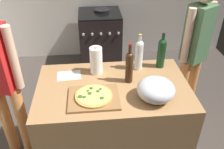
{
  "coord_description": "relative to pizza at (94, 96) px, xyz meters",
  "views": [
    {
      "loc": [
        -0.27,
        -0.9,
        2.15
      ],
      "look_at": [
        -0.1,
        0.86,
        0.97
      ],
      "focal_mm": 39.04,
      "sensor_mm": 36.0,
      "label": 1
    }
  ],
  "objects": [
    {
      "name": "counter",
      "position": [
        0.17,
        0.16,
        -0.49
      ],
      "size": [
        1.3,
        0.8,
        0.92
      ],
      "primitive_type": "cube",
      "color": "#9E7247",
      "rests_on": "ground_plane"
    },
    {
      "name": "wine_bottle_dark",
      "position": [
        0.31,
        0.21,
        0.13
      ],
      "size": [
        0.07,
        0.07,
        0.36
      ],
      "color": "#331E0F",
      "rests_on": "counter"
    },
    {
      "name": "stove",
      "position": [
        0.16,
        2.1,
        -0.51
      ],
      "size": [
        0.64,
        0.63,
        0.93
      ],
      "color": "black",
      "rests_on": "ground_plane"
    },
    {
      "name": "wine_bottle_clear",
      "position": [
        0.43,
        0.41,
        0.13
      ],
      "size": [
        0.07,
        0.07,
        0.35
      ],
      "color": "silver",
      "rests_on": "counter"
    },
    {
      "name": "recipe_sheet",
      "position": [
        -0.21,
        0.35,
        -0.03
      ],
      "size": [
        0.22,
        0.16,
        0.0
      ],
      "primitive_type": "cube",
      "rotation": [
        0.0,
        0.0,
        0.07
      ],
      "color": "white",
      "rests_on": "counter"
    },
    {
      "name": "pizza",
      "position": [
        0.0,
        0.0,
        0.0
      ],
      "size": [
        0.29,
        0.29,
        0.03
      ],
      "color": "tan",
      "rests_on": "cutting_board"
    },
    {
      "name": "wine_bottle_green",
      "position": [
        0.65,
        0.43,
        0.13
      ],
      "size": [
        0.08,
        0.08,
        0.34
      ],
      "color": "#143819",
      "rests_on": "counter"
    },
    {
      "name": "person_in_stripes",
      "position": [
        -0.8,
        0.36,
        -0.01
      ],
      "size": [
        0.38,
        0.24,
        1.64
      ],
      "color": "#D88C4C",
      "rests_on": "ground_plane"
    },
    {
      "name": "paper_towel_roll",
      "position": [
        0.04,
        0.38,
        0.09
      ],
      "size": [
        0.11,
        0.11,
        0.25
      ],
      "color": "white",
      "rests_on": "counter"
    },
    {
      "name": "ground_plane",
      "position": [
        0.27,
        0.92,
        -0.96
      ],
      "size": [
        4.21,
        3.65,
        0.02
      ],
      "primitive_type": "cube",
      "color": "#3F3833"
    },
    {
      "name": "person_in_red",
      "position": [
        1.1,
        0.72,
        -0.01
      ],
      "size": [
        0.35,
        0.29,
        1.63
      ],
      "color": "#D88C4C",
      "rests_on": "ground_plane"
    },
    {
      "name": "mixing_bowl",
      "position": [
        0.48,
        -0.05,
        0.06
      ],
      "size": [
        0.3,
        0.3,
        0.18
      ],
      "color": "#B2B2B7",
      "rests_on": "counter"
    },
    {
      "name": "cutting_board",
      "position": [
        0.0,
        -0.0,
        -0.02
      ],
      "size": [
        0.4,
        0.32,
        0.02
      ],
      "primitive_type": "cube",
      "color": "olive",
      "rests_on": "counter"
    }
  ]
}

